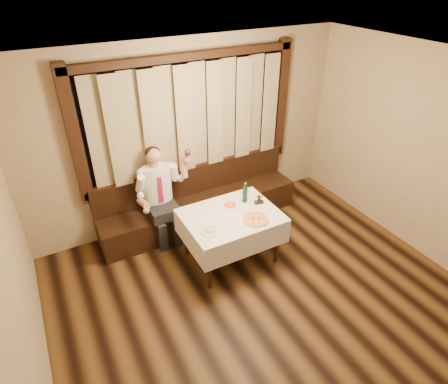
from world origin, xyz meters
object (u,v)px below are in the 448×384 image
green_bottle (245,194)px  dining_table (231,221)px  pizza (256,219)px  pasta_cream (210,228)px  seated_man (159,189)px  pasta_red (230,204)px  cruet_caddy (259,200)px  banquette (200,205)px

green_bottle → dining_table: bearing=-150.5°
dining_table → pizza: (0.22, -0.27, 0.12)m
pasta_cream → seated_man: 1.14m
pasta_red → green_bottle: bearing=-0.4°
dining_table → pizza: size_ratio=3.58×
green_bottle → seated_man: seated_man is taller
dining_table → seated_man: bearing=125.2°
dining_table → cruet_caddy: (0.47, 0.05, 0.15)m
banquette → pasta_cream: size_ratio=11.84×
cruet_caddy → seated_man: 1.43m
banquette → cruet_caddy: bearing=-64.0°
banquette → pizza: (0.22, -1.29, 0.46)m
pizza → pasta_cream: 0.62m
dining_table → pasta_cream: bearing=-155.9°
green_bottle → cruet_caddy: size_ratio=2.27×
pasta_cream → green_bottle: 0.81m
banquette → pizza: size_ratio=9.01×
seated_man → banquette: bearing=7.8°
pasta_cream → cruet_caddy: size_ratio=2.03×
banquette → cruet_caddy: (0.47, -0.97, 0.49)m
banquette → seated_man: size_ratio=2.19×
banquette → green_bottle: (0.32, -0.84, 0.57)m
pasta_red → pasta_cream: size_ratio=1.02×
green_bottle → seated_man: (-0.98, 0.75, -0.04)m
cruet_caddy → seated_man: seated_man is taller
banquette → green_bottle: size_ratio=10.59×
cruet_caddy → pasta_red: bearing=173.2°
banquette → dining_table: (0.00, -1.02, 0.34)m
pasta_cream → green_bottle: green_bottle is taller
banquette → dining_table: size_ratio=2.52×
banquette → pasta_cream: banquette is taller
pizza → green_bottle: (0.10, 0.45, 0.11)m
green_bottle → cruet_caddy: green_bottle is taller
dining_table → pasta_red: pasta_red is taller
pasta_red → seated_man: size_ratio=0.19×
pizza → pasta_red: bearing=106.0°
pizza → pasta_cream: size_ratio=1.31×
green_bottle → seated_man: bearing=142.6°
pizza → seated_man: bearing=126.2°
dining_table → green_bottle: green_bottle is taller
pizza → pasta_red: 0.47m
dining_table → seated_man: (-0.66, 0.93, 0.19)m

